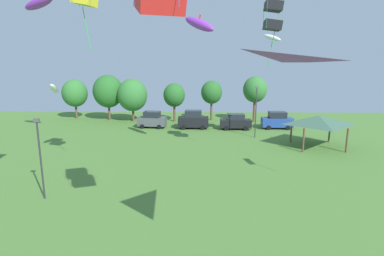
{
  "coord_description": "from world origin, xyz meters",
  "views": [
    {
      "loc": [
        -0.13,
        1.47,
        9.05
      ],
      "look_at": [
        -0.45,
        15.7,
        6.06
      ],
      "focal_mm": 28.0,
      "sensor_mm": 36.0,
      "label": 1
    }
  ],
  "objects_px": {
    "kite_flying_9": "(272,38)",
    "parked_car_second_from_left": "(193,120)",
    "light_post_1": "(40,154)",
    "kite_flying_10": "(54,89)",
    "treeline_tree_2": "(132,95)",
    "parked_car_rightmost_in_row": "(277,120)",
    "parked_car_third_from_left": "(236,122)",
    "light_post_0": "(256,109)",
    "park_pavilion": "(319,120)",
    "treeline_tree_1": "(108,91)",
    "treeline_tree_3": "(174,95)",
    "kite_flying_7": "(273,16)",
    "treeline_tree_0": "(75,93)",
    "treeline_tree_5": "(255,90)",
    "kite_flying_1": "(199,24)",
    "kite_flying_2": "(39,3)",
    "treeline_tree_4": "(212,92)",
    "parked_car_leftmost": "(152,120)",
    "kite_flying_0": "(238,86)"
  },
  "relations": [
    {
      "from": "kite_flying_1",
      "to": "parked_car_second_from_left",
      "type": "xyz_separation_m",
      "value": [
        -0.78,
        13.93,
        -11.49
      ]
    },
    {
      "from": "park_pavilion",
      "to": "treeline_tree_2",
      "type": "xyz_separation_m",
      "value": [
        -24.19,
        15.38,
        1.25
      ]
    },
    {
      "from": "kite_flying_7",
      "to": "kite_flying_10",
      "type": "height_order",
      "value": "kite_flying_7"
    },
    {
      "from": "light_post_0",
      "to": "park_pavilion",
      "type": "bearing_deg",
      "value": -35.54
    },
    {
      "from": "parked_car_second_from_left",
      "to": "kite_flying_7",
      "type": "bearing_deg",
      "value": -66.22
    },
    {
      "from": "kite_flying_2",
      "to": "park_pavilion",
      "type": "relative_size",
      "value": 0.79
    },
    {
      "from": "light_post_0",
      "to": "treeline_tree_5",
      "type": "xyz_separation_m",
      "value": [
        1.78,
        10.85,
        1.6
      ]
    },
    {
      "from": "light_post_1",
      "to": "treeline_tree_4",
      "type": "height_order",
      "value": "treeline_tree_4"
    },
    {
      "from": "treeline_tree_0",
      "to": "treeline_tree_3",
      "type": "relative_size",
      "value": 1.08
    },
    {
      "from": "kite_flying_9",
      "to": "light_post_1",
      "type": "bearing_deg",
      "value": -136.69
    },
    {
      "from": "kite_flying_10",
      "to": "treeline_tree_3",
      "type": "distance_m",
      "value": 22.75
    },
    {
      "from": "treeline_tree_2",
      "to": "treeline_tree_0",
      "type": "bearing_deg",
      "value": 166.44
    },
    {
      "from": "kite_flying_9",
      "to": "treeline_tree_0",
      "type": "distance_m",
      "value": 33.92
    },
    {
      "from": "kite_flying_10",
      "to": "treeline_tree_2",
      "type": "distance_m",
      "value": 20.7
    },
    {
      "from": "kite_flying_2",
      "to": "light_post_0",
      "type": "bearing_deg",
      "value": 11.49
    },
    {
      "from": "kite_flying_9",
      "to": "treeline_tree_0",
      "type": "relative_size",
      "value": 0.34
    },
    {
      "from": "treeline_tree_2",
      "to": "park_pavilion",
      "type": "bearing_deg",
      "value": -32.44
    },
    {
      "from": "light_post_0",
      "to": "treeline_tree_3",
      "type": "bearing_deg",
      "value": 135.4
    },
    {
      "from": "park_pavilion",
      "to": "treeline_tree_1",
      "type": "distance_m",
      "value": 32.98
    },
    {
      "from": "light_post_1",
      "to": "kite_flying_10",
      "type": "bearing_deg",
      "value": 108.53
    },
    {
      "from": "kite_flying_9",
      "to": "parked_car_second_from_left",
      "type": "xyz_separation_m",
      "value": [
        -9.5,
        5.49,
        -11.0
      ]
    },
    {
      "from": "kite_flying_7",
      "to": "parked_car_second_from_left",
      "type": "bearing_deg",
      "value": 113.19
    },
    {
      "from": "kite_flying_1",
      "to": "kite_flying_7",
      "type": "height_order",
      "value": "kite_flying_7"
    },
    {
      "from": "light_post_1",
      "to": "treeline_tree_5",
      "type": "height_order",
      "value": "treeline_tree_5"
    },
    {
      "from": "kite_flying_9",
      "to": "light_post_0",
      "type": "bearing_deg",
      "value": 173.53
    },
    {
      "from": "kite_flying_2",
      "to": "park_pavilion",
      "type": "distance_m",
      "value": 32.47
    },
    {
      "from": "treeline_tree_2",
      "to": "parked_car_rightmost_in_row",
      "type": "bearing_deg",
      "value": -13.78
    },
    {
      "from": "kite_flying_1",
      "to": "kite_flying_7",
      "type": "xyz_separation_m",
      "value": [
        6.19,
        -2.33,
        0.32
      ]
    },
    {
      "from": "kite_flying_7",
      "to": "parked_car_second_from_left",
      "type": "xyz_separation_m",
      "value": [
        -6.97,
        16.27,
        -11.81
      ]
    },
    {
      "from": "parked_car_third_from_left",
      "to": "treeline_tree_3",
      "type": "distance_m",
      "value": 11.62
    },
    {
      "from": "kite_flying_1",
      "to": "kite_flying_0",
      "type": "bearing_deg",
      "value": -86.42
    },
    {
      "from": "treeline_tree_1",
      "to": "treeline_tree_4",
      "type": "relative_size",
      "value": 1.14
    },
    {
      "from": "parked_car_third_from_left",
      "to": "treeline_tree_0",
      "type": "bearing_deg",
      "value": 162.93
    },
    {
      "from": "treeline_tree_2",
      "to": "light_post_0",
      "type": "bearing_deg",
      "value": -31.33
    },
    {
      "from": "kite_flying_10",
      "to": "parked_car_rightmost_in_row",
      "type": "relative_size",
      "value": 0.58
    },
    {
      "from": "treeline_tree_0",
      "to": "treeline_tree_3",
      "type": "xyz_separation_m",
      "value": [
        17.31,
        -2.45,
        -0.06
      ]
    },
    {
      "from": "parked_car_leftmost",
      "to": "light_post_0",
      "type": "bearing_deg",
      "value": -16.2
    },
    {
      "from": "treeline_tree_5",
      "to": "treeline_tree_1",
      "type": "bearing_deg",
      "value": 176.96
    },
    {
      "from": "parked_car_third_from_left",
      "to": "parked_car_rightmost_in_row",
      "type": "distance_m",
      "value": 6.13
    },
    {
      "from": "kite_flying_2",
      "to": "treeline_tree_4",
      "type": "height_order",
      "value": "kite_flying_2"
    },
    {
      "from": "kite_flying_2",
      "to": "kite_flying_1",
      "type": "bearing_deg",
      "value": -12.72
    },
    {
      "from": "park_pavilion",
      "to": "light_post_0",
      "type": "bearing_deg",
      "value": 144.46
    },
    {
      "from": "kite_flying_9",
      "to": "parked_car_second_from_left",
      "type": "distance_m",
      "value": 15.54
    },
    {
      "from": "kite_flying_10",
      "to": "kite_flying_9",
      "type": "bearing_deg",
      "value": 22.32
    },
    {
      "from": "treeline_tree_1",
      "to": "treeline_tree_2",
      "type": "xyz_separation_m",
      "value": [
        4.3,
        -1.15,
        -0.49
      ]
    },
    {
      "from": "light_post_0",
      "to": "treeline_tree_0",
      "type": "xyz_separation_m",
      "value": [
        -28.52,
        13.51,
        0.72
      ]
    },
    {
      "from": "kite_flying_7",
      "to": "treeline_tree_5",
      "type": "relative_size",
      "value": 0.75
    },
    {
      "from": "kite_flying_1",
      "to": "treeline_tree_4",
      "type": "relative_size",
      "value": 0.57
    },
    {
      "from": "parked_car_third_from_left",
      "to": "kite_flying_2",
      "type": "bearing_deg",
      "value": -155.22
    },
    {
      "from": "kite_flying_1",
      "to": "light_post_1",
      "type": "height_order",
      "value": "kite_flying_1"
    }
  ]
}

